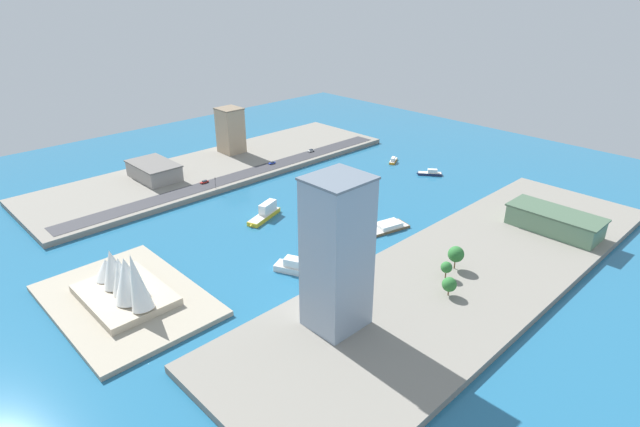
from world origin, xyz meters
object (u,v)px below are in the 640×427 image
at_px(sailboat_small_white, 333,190).
at_px(carpark_squat_concrete, 154,171).
at_px(apartment_midrise_tan, 230,130).
at_px(tower_tall_glass, 337,255).
at_px(water_taxi_orange, 393,160).
at_px(pickup_red, 204,182).
at_px(hatchback_blue, 272,163).
at_px(terminal_long_green, 555,221).
at_px(opera_landmark, 124,281).
at_px(patrol_launch_navy, 430,173).
at_px(ferry_yellow_fast, 265,212).
at_px(ferry_white_commuter, 299,268).
at_px(traffic_light_waterfront, 215,181).
at_px(barge_flat_brown, 384,228).
at_px(van_white, 311,151).

height_order(sailboat_small_white, carpark_squat_concrete, carpark_squat_concrete).
bearing_deg(apartment_midrise_tan, tower_tall_glass, 155.06).
relative_size(water_taxi_orange, pickup_red, 2.48).
height_order(hatchback_blue, pickup_red, pickup_red).
bearing_deg(terminal_long_green, tower_tall_glass, 80.21).
bearing_deg(opera_landmark, patrol_launch_navy, -89.59).
relative_size(apartment_midrise_tan, hatchback_blue, 6.45).
bearing_deg(apartment_midrise_tan, ferry_yellow_fast, 154.18).
xyz_separation_m(ferry_yellow_fast, opera_landmark, (-24.30, 87.11, 7.41)).
bearing_deg(ferry_white_commuter, traffic_light_waterfront, -13.58).
bearing_deg(opera_landmark, terminal_long_green, -117.11).
xyz_separation_m(terminal_long_green, opera_landmark, (89.04, 173.90, 2.11)).
distance_m(sailboat_small_white, water_taxi_orange, 67.03).
xyz_separation_m(patrol_launch_navy, barge_flat_brown, (-29.55, 81.56, -0.09)).
distance_m(patrol_launch_navy, pickup_red, 140.63).
bearing_deg(terminal_long_green, sailboat_small_white, 17.47).
height_order(patrol_launch_navy, carpark_squat_concrete, carpark_squat_concrete).
bearing_deg(water_taxi_orange, patrol_launch_navy, 175.56).
distance_m(terminal_long_green, tower_tall_glass, 131.29).
height_order(barge_flat_brown, pickup_red, pickup_red).
distance_m(pickup_red, traffic_light_waterfront, 11.91).
height_order(barge_flat_brown, apartment_midrise_tan, apartment_midrise_tan).
height_order(terminal_long_green, apartment_midrise_tan, apartment_midrise_tan).
relative_size(tower_tall_glass, traffic_light_waterfront, 8.49).
relative_size(sailboat_small_white, van_white, 2.06).
bearing_deg(pickup_red, opera_landmark, 133.36).
relative_size(hatchback_blue, traffic_light_waterfront, 0.74).
bearing_deg(apartment_midrise_tan, sailboat_small_white, -177.33).
relative_size(ferry_white_commuter, van_white, 4.86).
relative_size(sailboat_small_white, carpark_squat_concrete, 0.29).
bearing_deg(hatchback_blue, terminal_long_green, -167.84).
bearing_deg(tower_tall_glass, water_taxi_orange, -57.59).
relative_size(ferry_yellow_fast, hatchback_blue, 5.13).
xyz_separation_m(pickup_red, van_white, (-0.04, -86.59, 0.06)).
height_order(patrol_launch_navy, van_white, van_white).
xyz_separation_m(hatchback_blue, pickup_red, (1.17, 50.61, 0.03)).
height_order(sailboat_small_white, ferry_yellow_fast, sailboat_small_white).
xyz_separation_m(barge_flat_brown, tower_tall_glass, (-38.94, 74.04, 29.43)).
height_order(tower_tall_glass, pickup_red, tower_tall_glass).
xyz_separation_m(ferry_white_commuter, barge_flat_brown, (0.82, -57.34, -1.06)).
xyz_separation_m(ferry_white_commuter, terminal_long_green, (-60.11, -110.77, 5.84)).
bearing_deg(terminal_long_green, patrol_launch_navy, -17.28).
relative_size(water_taxi_orange, apartment_midrise_tan, 0.42).
relative_size(patrol_launch_navy, ferry_yellow_fast, 0.58).
xyz_separation_m(ferry_white_commuter, tower_tall_glass, (-38.12, 16.69, 28.37)).
height_order(sailboat_small_white, traffic_light_waterfront, sailboat_small_white).
distance_m(patrol_launch_navy, opera_landmark, 202.24).
relative_size(hatchback_blue, pickup_red, 0.92).
bearing_deg(apartment_midrise_tan, barge_flat_brown, 174.96).
distance_m(tower_tall_glass, opera_landmark, 84.08).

